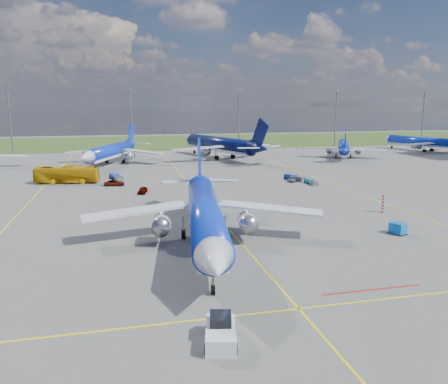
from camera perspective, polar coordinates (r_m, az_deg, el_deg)
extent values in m
plane|color=#555552|center=(55.85, 1.71, -6.10)|extent=(400.00, 400.00, 0.00)
cube|color=#2D4719|center=(202.62, -9.35, 6.47)|extent=(400.00, 80.00, 0.01)
cube|color=yellow|center=(84.30, -3.55, -0.12)|extent=(0.25, 160.00, 0.02)
cube|color=yellow|center=(38.22, 9.72, -14.80)|extent=(60.00, 0.25, 0.02)
cube|color=yellow|center=(94.38, -22.89, 0.24)|extent=(0.25, 120.00, 0.02)
cube|color=yellow|center=(102.78, 12.19, 1.73)|extent=(0.25, 120.00, 0.02)
cube|color=#A5140F|center=(43.31, 18.68, -12.02)|extent=(10.00, 0.25, 0.02)
cylinder|color=slate|center=(165.56, -26.15, 8.23)|extent=(0.50, 0.50, 22.00)
cube|color=slate|center=(165.56, -26.49, 12.12)|extent=(2.20, 0.50, 0.80)
cylinder|color=slate|center=(161.60, -12.03, 9.08)|extent=(0.50, 0.50, 22.00)
cube|color=slate|center=(161.60, -12.20, 13.08)|extent=(2.20, 0.50, 0.80)
cylinder|color=slate|center=(167.39, 1.97, 9.39)|extent=(0.50, 0.50, 22.00)
cube|color=slate|center=(167.39, 1.99, 13.26)|extent=(2.20, 0.50, 0.80)
cylinder|color=slate|center=(182.01, 14.37, 9.20)|extent=(0.50, 0.50, 22.00)
cube|color=slate|center=(182.00, 14.55, 12.76)|extent=(2.20, 0.50, 0.80)
cylinder|color=slate|center=(203.55, 24.53, 8.74)|extent=(0.50, 0.50, 22.00)
cube|color=slate|center=(203.54, 24.80, 11.91)|extent=(2.20, 0.50, 0.80)
cylinder|color=red|center=(73.16, 20.10, -1.37)|extent=(0.50, 0.50, 3.00)
cube|color=silver|center=(32.70, -0.44, -18.19)|extent=(2.94, 4.41, 1.25)
cube|color=black|center=(32.79, -0.45, -16.38)|extent=(1.88, 2.02, 0.87)
cube|color=slate|center=(34.94, -0.48, -16.30)|extent=(0.73, 2.31, 0.19)
cube|color=blue|center=(62.02, 21.76, -4.43)|extent=(2.07, 2.28, 1.49)
imported|color=#CC960C|center=(100.42, -19.84, 2.17)|extent=(13.83, 5.13, 3.76)
imported|color=#999999|center=(85.05, -10.58, 0.23)|extent=(2.32, 3.86, 1.23)
imported|color=#999999|center=(94.37, -14.11, 1.15)|extent=(4.39, 2.52, 1.15)
imported|color=#999999|center=(97.79, 8.91, 1.70)|extent=(3.06, 4.20, 1.13)
cube|color=#19609A|center=(95.89, 11.08, 1.40)|extent=(1.32, 2.42, 1.02)
cube|color=slate|center=(93.76, 11.69, 1.09)|extent=(1.13, 1.86, 0.83)
cube|color=#1A3A9E|center=(103.11, -14.12, 2.01)|extent=(2.43, 3.24, 1.22)
cube|color=slate|center=(100.42, -13.58, 1.73)|extent=(2.00, 2.54, 1.00)
cube|color=#193996|center=(100.22, 8.69, 1.95)|extent=(2.56, 3.19, 1.19)
cube|color=slate|center=(98.37, 9.88, 1.68)|extent=(2.09, 2.51, 0.97)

